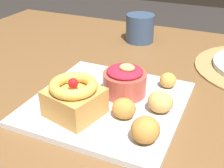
# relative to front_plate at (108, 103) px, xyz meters

# --- Properties ---
(dining_table) EXTENTS (1.34, 0.99, 0.73)m
(dining_table) POSITION_rel_front_plate_xyz_m (0.03, 0.07, -0.10)
(dining_table) COLOR brown
(dining_table) RESTS_ON ground_plane
(front_plate) EXTENTS (0.29, 0.29, 0.01)m
(front_plate) POSITION_rel_front_plate_xyz_m (0.00, 0.00, 0.00)
(front_plate) COLOR silver
(front_plate) RESTS_ON dining_table
(cake_slice) EXTENTS (0.11, 0.11, 0.07)m
(cake_slice) POSITION_rel_front_plate_xyz_m (-0.04, -0.07, 0.04)
(cake_slice) COLOR #C68E47
(cake_slice) RESTS_ON front_plate
(berry_ramekin) EXTENTS (0.09, 0.09, 0.07)m
(berry_ramekin) POSITION_rel_front_plate_xyz_m (0.02, 0.04, 0.04)
(berry_ramekin) COLOR #B24C3D
(berry_ramekin) RESTS_ON front_plate
(fritter_front) EXTENTS (0.04, 0.04, 0.04)m
(fritter_front) POSITION_rel_front_plate_xyz_m (0.05, -0.04, 0.03)
(fritter_front) COLOR #BC7F38
(fritter_front) RESTS_ON front_plate
(fritter_middle) EXTENTS (0.04, 0.03, 0.03)m
(fritter_middle) POSITION_rel_front_plate_xyz_m (0.09, 0.10, 0.02)
(fritter_middle) COLOR gold
(fritter_middle) RESTS_ON front_plate
(fritter_back) EXTENTS (0.05, 0.05, 0.04)m
(fritter_back) POSITION_rel_front_plate_xyz_m (0.11, 0.01, 0.03)
(fritter_back) COLOR tan
(fritter_back) RESTS_ON front_plate
(fritter_extra) EXTENTS (0.05, 0.05, 0.04)m
(fritter_extra) POSITION_rel_front_plate_xyz_m (0.11, -0.09, 0.03)
(fritter_extra) COLOR #BC7F38
(fritter_extra) RESTS_ON front_plate
(coffee_mug) EXTENTS (0.09, 0.09, 0.08)m
(coffee_mug) POSITION_rel_front_plate_xyz_m (-0.07, 0.38, 0.04)
(coffee_mug) COLOR #334766
(coffee_mug) RESTS_ON dining_table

